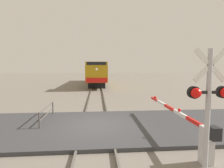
% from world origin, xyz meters
% --- Properties ---
extents(ground_plane, '(160.00, 160.00, 0.00)m').
position_xyz_m(ground_plane, '(0.00, 0.00, 0.00)').
color(ground_plane, slate).
extents(rail_track_left, '(0.08, 80.00, 0.15)m').
position_xyz_m(rail_track_left, '(-0.72, 0.00, 0.07)').
color(rail_track_left, '#59544C').
rests_on(rail_track_left, ground_plane).
extents(rail_track_right, '(0.08, 80.00, 0.15)m').
position_xyz_m(rail_track_right, '(0.72, 0.00, 0.07)').
color(rail_track_right, '#59544C').
rests_on(rail_track_right, ground_plane).
extents(road_surface, '(36.00, 5.70, 0.16)m').
position_xyz_m(road_surface, '(0.00, 0.00, 0.08)').
color(road_surface, '#38383A').
rests_on(road_surface, ground_plane).
extents(locomotive, '(2.95, 18.49, 3.82)m').
position_xyz_m(locomotive, '(0.00, 23.49, 2.04)').
color(locomotive, black).
rests_on(locomotive, ground_plane).
extents(crossing_signal, '(1.18, 0.33, 3.71)m').
position_xyz_m(crossing_signal, '(3.15, -4.59, 2.27)').
color(crossing_signal, '#ADADB2').
rests_on(crossing_signal, ground_plane).
extents(crossing_gate, '(0.36, 6.61, 1.38)m').
position_xyz_m(crossing_gate, '(3.63, -2.94, 0.87)').
color(crossing_gate, silver).
rests_on(crossing_gate, ground_plane).
extents(guard_railing, '(0.08, 2.88, 0.95)m').
position_xyz_m(guard_railing, '(-2.78, 1.13, 0.63)').
color(guard_railing, '#4C4742').
rests_on(guard_railing, ground_plane).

